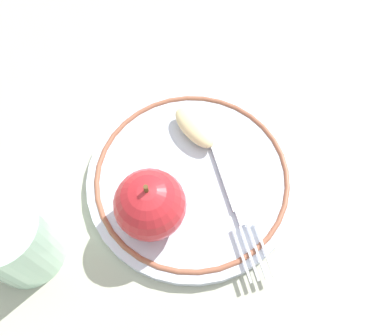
{
  "coord_description": "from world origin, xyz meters",
  "views": [
    {
      "loc": [
        -0.21,
        0.07,
        0.45
      ],
      "look_at": [
        -0.02,
        0.02,
        0.04
      ],
      "focal_mm": 40.0,
      "sensor_mm": 36.0,
      "label": 1
    }
  ],
  "objects_px": {
    "plate": "(192,179)",
    "apple_slice_front": "(191,128)",
    "drinking_glass": "(14,240)",
    "apple_red_whole": "(150,205)",
    "fork": "(235,200)"
  },
  "relations": [
    {
      "from": "plate",
      "to": "apple_red_whole",
      "type": "xyz_separation_m",
      "value": [
        -0.04,
        0.05,
        0.04
      ]
    },
    {
      "from": "apple_red_whole",
      "to": "apple_slice_front",
      "type": "xyz_separation_m",
      "value": [
        0.09,
        -0.07,
        -0.03
      ]
    },
    {
      "from": "fork",
      "to": "plate",
      "type": "bearing_deg",
      "value": -138.02
    },
    {
      "from": "plate",
      "to": "fork",
      "type": "height_order",
      "value": "fork"
    },
    {
      "from": "fork",
      "to": "drinking_glass",
      "type": "xyz_separation_m",
      "value": [
        0.0,
        0.22,
        0.03
      ]
    },
    {
      "from": "fork",
      "to": "drinking_glass",
      "type": "relative_size",
      "value": 1.81
    },
    {
      "from": "plate",
      "to": "apple_slice_front",
      "type": "height_order",
      "value": "apple_slice_front"
    },
    {
      "from": "apple_slice_front",
      "to": "apple_red_whole",
      "type": "bearing_deg",
      "value": -59.52
    },
    {
      "from": "apple_red_whole",
      "to": "plate",
      "type": "bearing_deg",
      "value": -55.68
    },
    {
      "from": "apple_slice_front",
      "to": "drinking_glass",
      "type": "xyz_separation_m",
      "value": [
        -0.09,
        0.2,
        0.02
      ]
    },
    {
      "from": "plate",
      "to": "fork",
      "type": "xyz_separation_m",
      "value": [
        -0.04,
        -0.04,
        0.01
      ]
    },
    {
      "from": "apple_slice_front",
      "to": "fork",
      "type": "bearing_deg",
      "value": -8.95
    },
    {
      "from": "apple_slice_front",
      "to": "drinking_glass",
      "type": "distance_m",
      "value": 0.22
    },
    {
      "from": "apple_slice_front",
      "to": "fork",
      "type": "xyz_separation_m",
      "value": [
        -0.09,
        -0.02,
        -0.01
      ]
    },
    {
      "from": "plate",
      "to": "drinking_glass",
      "type": "height_order",
      "value": "drinking_glass"
    }
  ]
}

